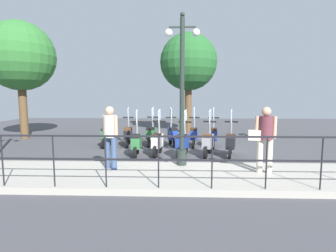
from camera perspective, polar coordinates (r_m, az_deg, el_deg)
The scene contains 20 objects.
ground_plane at distance 9.52m, azimuth 2.98°, elevation -5.54°, with size 28.00×28.00×0.00m, color #424247.
promenade_walkway at distance 6.45m, azimuth 3.44°, elevation -10.77°, with size 2.20×20.00×0.15m.
fence_railing at distance 5.23m, azimuth 3.78°, elevation -5.69°, with size 0.04×16.03×1.07m.
lamp_post_near at distance 6.91m, azimuth 3.06°, elevation 5.68°, with size 0.26×0.90×3.96m.
pedestrian_with_bag at distance 6.62m, azimuth 20.27°, elevation -1.80°, with size 0.37×0.66×1.59m.
pedestrian_distant at distance 6.71m, azimuth -12.49°, elevation -1.43°, with size 0.44×0.44×1.59m.
tree_large at distance 14.11m, azimuth -29.53°, elevation 13.00°, with size 3.14×3.14×5.38m.
tree_distant at distance 14.03m, azimuth 4.49°, elevation 13.64°, with size 2.97×2.97×5.24m.
potted_palm at distance 13.10m, azimuth 20.29°, elevation -0.64°, with size 1.06×0.66×1.05m.
scooter_near_0 at distance 8.87m, azimuth 13.44°, elevation -3.43°, with size 1.21×0.51×1.54m.
scooter_near_1 at distance 8.79m, azimuth 8.70°, elevation -3.41°, with size 1.20×0.54×1.54m.
scooter_near_2 at distance 8.58m, azimuth 3.18°, elevation -3.59°, with size 1.20×0.54×1.54m.
scooter_near_3 at distance 8.79m, azimuth -2.29°, elevation -3.35°, with size 1.23×0.45×1.54m.
scooter_near_4 at distance 8.68m, azimuth -6.91°, elevation -3.51°, with size 1.23×0.44×1.54m.
scooter_far_0 at distance 10.39m, azimuth 9.85°, elevation -1.89°, with size 1.23×0.44×1.54m.
scooter_far_1 at distance 10.38m, azimuth 5.62°, elevation -1.84°, with size 1.23×0.44×1.54m.
scooter_far_2 at distance 10.39m, azimuth 0.97°, elevation -1.80°, with size 1.22×0.50×1.54m.
scooter_far_3 at distance 10.51m, azimuth -3.67°, elevation -1.72°, with size 1.23×0.44×1.54m.
scooter_far_4 at distance 10.52m, azimuth -8.70°, elevation -1.78°, with size 1.23×0.44×1.54m.
scooter_far_5 at distance 10.58m, azimuth -13.02°, elevation -1.82°, with size 1.23×0.44×1.54m.
Camera 1 is at (-9.31, 0.16, 2.00)m, focal length 28.00 mm.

